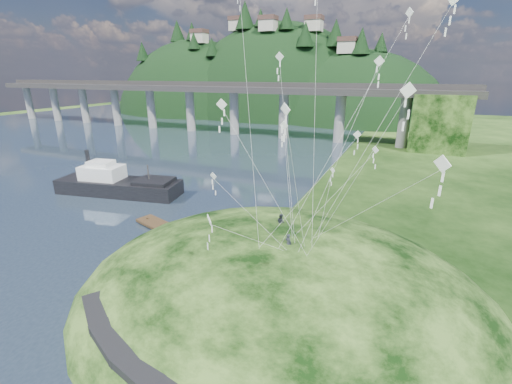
% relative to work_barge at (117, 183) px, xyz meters
% --- Properties ---
extents(ground, '(320.00, 320.00, 0.00)m').
position_rel_work_barge_xyz_m(ground, '(23.18, -14.97, -1.65)').
color(ground, black).
rests_on(ground, ground).
extents(water, '(240.00, 240.00, 0.00)m').
position_rel_work_barge_xyz_m(water, '(-48.82, 15.03, -1.64)').
color(water, '#2D3E54').
rests_on(water, ground).
extents(grass_hill, '(36.00, 32.00, 13.00)m').
position_rel_work_barge_xyz_m(grass_hill, '(31.18, -12.97, -3.15)').
color(grass_hill, black).
rests_on(grass_hill, ground).
extents(footpath, '(22.29, 5.84, 0.83)m').
position_rel_work_barge_xyz_m(footpath, '(30.64, -24.72, 0.44)').
color(footpath, black).
rests_on(footpath, ground).
extents(bridge, '(160.00, 11.00, 15.00)m').
position_rel_work_barge_xyz_m(bridge, '(-3.28, 55.09, 8.06)').
color(bridge, '#2D2B2B').
rests_on(bridge, ground).
extents(far_ridge, '(153.00, 70.00, 94.50)m').
position_rel_work_barge_xyz_m(far_ridge, '(-20.40, 107.20, -9.08)').
color(far_ridge, black).
rests_on(far_ridge, ground).
extents(work_barge, '(19.43, 8.74, 6.58)m').
position_rel_work_barge_xyz_m(work_barge, '(0.00, 0.00, 0.00)').
color(work_barge, black).
rests_on(work_barge, ground).
extents(wooden_dock, '(13.39, 5.80, 0.95)m').
position_rel_work_barge_xyz_m(wooden_dock, '(17.03, -8.27, -1.23)').
color(wooden_dock, '#382616').
rests_on(wooden_dock, ground).
extents(kite_flyers, '(2.84, 4.52, 1.76)m').
position_rel_work_barge_xyz_m(kite_flyers, '(30.71, -11.19, 4.08)').
color(kite_flyers, '#282C36').
rests_on(kite_flyers, ground).
extents(kite_swarm, '(20.00, 17.46, 19.85)m').
position_rel_work_barge_xyz_m(kite_swarm, '(32.79, -10.05, 14.19)').
color(kite_swarm, white).
rests_on(kite_swarm, ground).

